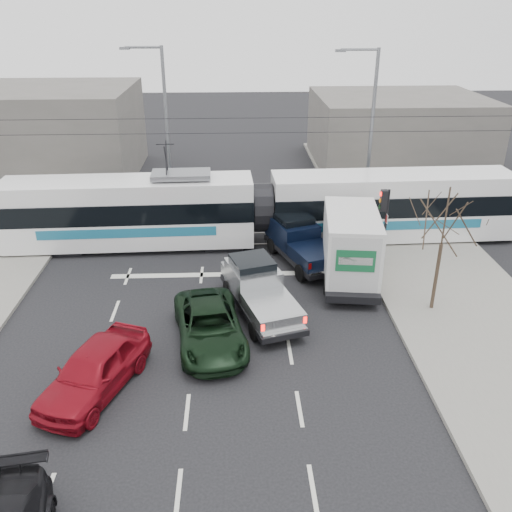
{
  "coord_description": "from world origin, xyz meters",
  "views": [
    {
      "loc": [
        -0.16,
        -15.79,
        11.2
      ],
      "look_at": [
        0.68,
        4.09,
        1.8
      ],
      "focal_mm": 38.0,
      "sensor_mm": 36.0,
      "label": 1
    }
  ],
  "objects_px": {
    "street_lamp_far": "(163,117)",
    "tram": "(261,209)",
    "silver_pickup": "(258,288)",
    "red_car": "(95,370)",
    "navy_pickup": "(300,241)",
    "green_car": "(210,326)",
    "traffic_signal": "(384,211)",
    "bare_tree": "(445,222)",
    "street_lamp_near": "(369,123)",
    "box_truck": "(349,244)"
  },
  "relations": [
    {
      "from": "tram",
      "to": "box_truck",
      "type": "bearing_deg",
      "value": -48.97
    },
    {
      "from": "navy_pickup",
      "to": "green_car",
      "type": "xyz_separation_m",
      "value": [
        -3.98,
        -6.65,
        -0.33
      ]
    },
    {
      "from": "red_car",
      "to": "bare_tree",
      "type": "bearing_deg",
      "value": 40.85
    },
    {
      "from": "bare_tree",
      "to": "street_lamp_far",
      "type": "height_order",
      "value": "street_lamp_far"
    },
    {
      "from": "street_lamp_far",
      "to": "tram",
      "type": "bearing_deg",
      "value": -50.24
    },
    {
      "from": "street_lamp_near",
      "to": "green_car",
      "type": "distance_m",
      "value": 16.41
    },
    {
      "from": "green_car",
      "to": "silver_pickup",
      "type": "bearing_deg",
      "value": 42.22
    },
    {
      "from": "traffic_signal",
      "to": "tram",
      "type": "relative_size",
      "value": 0.14
    },
    {
      "from": "red_car",
      "to": "street_lamp_far",
      "type": "bearing_deg",
      "value": 109.85
    },
    {
      "from": "navy_pickup",
      "to": "red_car",
      "type": "distance_m",
      "value": 11.82
    },
    {
      "from": "street_lamp_far",
      "to": "navy_pickup",
      "type": "xyz_separation_m",
      "value": [
        7.04,
        -8.7,
        -4.1
      ]
    },
    {
      "from": "tram",
      "to": "green_car",
      "type": "height_order",
      "value": "tram"
    },
    {
      "from": "silver_pickup",
      "to": "red_car",
      "type": "bearing_deg",
      "value": -154.85
    },
    {
      "from": "tram",
      "to": "green_car",
      "type": "distance_m",
      "value": 9.27
    },
    {
      "from": "bare_tree",
      "to": "street_lamp_near",
      "type": "bearing_deg",
      "value": 91.42
    },
    {
      "from": "bare_tree",
      "to": "box_truck",
      "type": "xyz_separation_m",
      "value": [
        -2.77,
        3.12,
        -2.22
      ]
    },
    {
      "from": "bare_tree",
      "to": "street_lamp_far",
      "type": "bearing_deg",
      "value": 131.12
    },
    {
      "from": "street_lamp_far",
      "to": "tram",
      "type": "distance_m",
      "value": 9.01
    },
    {
      "from": "silver_pickup",
      "to": "box_truck",
      "type": "height_order",
      "value": "box_truck"
    },
    {
      "from": "silver_pickup",
      "to": "street_lamp_near",
      "type": "bearing_deg",
      "value": 42.35
    },
    {
      "from": "navy_pickup",
      "to": "green_car",
      "type": "height_order",
      "value": "navy_pickup"
    },
    {
      "from": "tram",
      "to": "green_car",
      "type": "xyz_separation_m",
      "value": [
        -2.3,
        -8.91,
        -1.14
      ]
    },
    {
      "from": "bare_tree",
      "to": "tram",
      "type": "relative_size",
      "value": 0.2
    },
    {
      "from": "silver_pickup",
      "to": "red_car",
      "type": "relative_size",
      "value": 1.22
    },
    {
      "from": "navy_pickup",
      "to": "bare_tree",
      "type": "bearing_deg",
      "value": -65.19
    },
    {
      "from": "tram",
      "to": "navy_pickup",
      "type": "relative_size",
      "value": 4.86
    },
    {
      "from": "tram",
      "to": "red_car",
      "type": "xyz_separation_m",
      "value": [
        -5.8,
        -11.4,
        -1.05
      ]
    },
    {
      "from": "box_truck",
      "to": "navy_pickup",
      "type": "bearing_deg",
      "value": 146.67
    },
    {
      "from": "silver_pickup",
      "to": "green_car",
      "type": "distance_m",
      "value": 2.94
    },
    {
      "from": "green_car",
      "to": "box_truck",
      "type": "bearing_deg",
      "value": 30.8
    },
    {
      "from": "street_lamp_near",
      "to": "tram",
      "type": "xyz_separation_m",
      "value": [
        -6.13,
        -4.45,
        -3.29
      ]
    },
    {
      "from": "street_lamp_far",
      "to": "green_car",
      "type": "xyz_separation_m",
      "value": [
        3.06,
        -15.35,
        -4.43
      ]
    },
    {
      "from": "street_lamp_far",
      "to": "navy_pickup",
      "type": "distance_m",
      "value": 11.92
    },
    {
      "from": "street_lamp_near",
      "to": "bare_tree",
      "type": "bearing_deg",
      "value": -88.58
    },
    {
      "from": "street_lamp_far",
      "to": "box_truck",
      "type": "relative_size",
      "value": 1.36
    },
    {
      "from": "traffic_signal",
      "to": "box_truck",
      "type": "xyz_separation_m",
      "value": [
        -1.64,
        -0.87,
        -1.17
      ]
    },
    {
      "from": "bare_tree",
      "to": "silver_pickup",
      "type": "xyz_separation_m",
      "value": [
        -6.89,
        0.43,
        -2.84
      ]
    },
    {
      "from": "traffic_signal",
      "to": "navy_pickup",
      "type": "bearing_deg",
      "value": 167.52
    },
    {
      "from": "silver_pickup",
      "to": "traffic_signal",
      "type": "bearing_deg",
      "value": 14.93
    },
    {
      "from": "box_truck",
      "to": "tram",
      "type": "bearing_deg",
      "value": 139.89
    },
    {
      "from": "street_lamp_far",
      "to": "tram",
      "type": "height_order",
      "value": "street_lamp_far"
    },
    {
      "from": "box_truck",
      "to": "navy_pickup",
      "type": "distance_m",
      "value": 2.64
    },
    {
      "from": "navy_pickup",
      "to": "green_car",
      "type": "bearing_deg",
      "value": -140.77
    },
    {
      "from": "navy_pickup",
      "to": "box_truck",
      "type": "bearing_deg",
      "value": -60.18
    },
    {
      "from": "bare_tree",
      "to": "tram",
      "type": "bearing_deg",
      "value": 132.32
    },
    {
      "from": "bare_tree",
      "to": "red_car",
      "type": "relative_size",
      "value": 1.09
    },
    {
      "from": "traffic_signal",
      "to": "street_lamp_far",
      "type": "xyz_separation_m",
      "value": [
        -10.66,
        9.5,
        2.37
      ]
    },
    {
      "from": "box_truck",
      "to": "navy_pickup",
      "type": "xyz_separation_m",
      "value": [
        -1.97,
        1.67,
        -0.56
      ]
    },
    {
      "from": "traffic_signal",
      "to": "navy_pickup",
      "type": "distance_m",
      "value": 4.08
    },
    {
      "from": "bare_tree",
      "to": "traffic_signal",
      "type": "xyz_separation_m",
      "value": [
        -1.13,
        4.0,
        -1.05
      ]
    }
  ]
}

